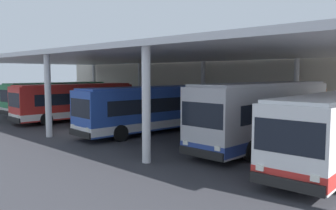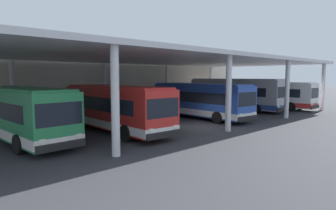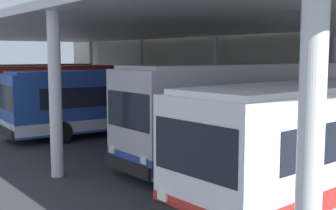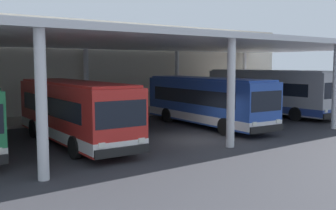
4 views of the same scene
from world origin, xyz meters
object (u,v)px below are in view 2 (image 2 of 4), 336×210
bus_nearest_bay (19,113)px  trash_bin (196,100)px  bus_far_bay (235,94)px  bus_middle_bay (199,100)px  bench_waiting (181,101)px  bus_departing (268,95)px  banner_sign (196,90)px  bus_second_bay (115,108)px

bus_nearest_bay → trash_bin: 25.51m
bus_far_bay → bus_middle_bay: bearing=-170.0°
bus_nearest_bay → bench_waiting: bus_nearest_bay is taller
bench_waiting → trash_bin: bearing=-4.9°
bus_departing → trash_bin: bus_departing is taller
banner_sign → bus_departing: bearing=-66.3°
bus_nearest_bay → bus_departing: size_ratio=1.00×
banner_sign → bus_nearest_bay: bearing=-164.3°
bus_nearest_bay → bench_waiting: bearing=19.1°
bus_middle_bay → bench_waiting: bus_middle_bay is taller
bench_waiting → trash_bin: (2.78, -0.24, 0.01)m
bus_second_bay → bus_middle_bay: bearing=0.8°
bus_nearest_bay → banner_sign: banner_sign is taller
bus_far_bay → banner_sign: bus_far_bay is taller
bus_far_bay → bus_departing: bearing=-22.9°
bus_far_bay → trash_bin: 7.39m
bus_far_bay → bench_waiting: 7.57m
bus_second_bay → bus_far_bay: bus_far_bay is taller
bus_nearest_bay → bench_waiting: 22.94m
banner_sign → bench_waiting: bearing=155.3°
bus_second_bay → trash_bin: 20.62m
bus_middle_bay → bus_nearest_bay: bearing=175.1°
bus_far_bay → banner_sign: (0.67, 6.49, 0.14)m
bench_waiting → banner_sign: bearing=-24.7°
bus_second_bay → bench_waiting: size_ratio=5.90×
trash_bin → bus_far_bay: bearing=-102.2°
trash_bin → bus_second_bay: bearing=-155.1°
bus_nearest_bay → bus_second_bay: 5.92m
bus_nearest_bay → bus_departing: (27.22, -1.71, 0.00)m
bus_middle_bay → bus_second_bay: bearing=-179.2°
bus_middle_bay → bus_departing: (12.24, -0.43, 0.00)m
bench_waiting → trash_bin: trash_bin is taller
bus_nearest_bay → trash_bin: size_ratio=10.86×
bench_waiting → banner_sign: size_ratio=0.56×
bus_second_bay → banner_sign: (17.83, 8.02, 0.32)m
bus_departing → trash_bin: bearing=107.3°
bus_far_bay → bus_nearest_bay: bearing=-179.7°
bus_middle_bay → bus_far_bay: bus_far_bay is taller
bus_departing → banner_sign: bearing=113.7°
bench_waiting → trash_bin: size_ratio=1.84×
bench_waiting → banner_sign: (1.91, -0.88, 1.32)m
bus_nearest_bay → banner_sign: size_ratio=3.32×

